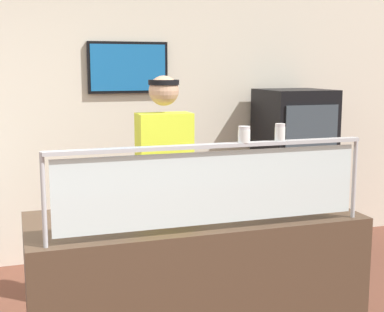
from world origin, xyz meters
The scene contains 9 objects.
shop_rear_unit centered at (0.97, 2.57, 1.36)m, with size 6.34×0.13×2.70m.
serving_counter centered at (0.97, 0.40, 0.47)m, with size 1.94×0.79×0.95m, color #4C3828.
sneeze_guard centered at (0.97, 0.06, 1.25)m, with size 1.76×0.06×0.47m.
pizza_tray centered at (0.84, 0.44, 0.97)m, with size 0.42×0.42×0.04m.
pizza_server centered at (0.84, 0.42, 0.99)m, with size 0.07×0.28×0.01m, color #ADAFB7.
parmesan_shaker centered at (1.14, 0.06, 1.46)m, with size 0.07×0.07×0.09m.
pepper_flake_shaker centered at (1.35, 0.06, 1.46)m, with size 0.06×0.06×0.09m.
worker_figure centered at (0.99, 1.09, 1.01)m, with size 0.41×0.50×1.76m.
drink_fridge centered at (2.58, 2.12, 0.80)m, with size 0.63×0.66×1.60m.
Camera 1 is at (-0.03, -2.59, 1.82)m, focal length 51.31 mm.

